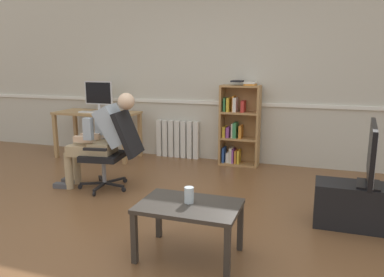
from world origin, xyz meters
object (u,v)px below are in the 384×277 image
imac_monitor (99,94)px  keyboard (91,112)px  computer_mouse (108,112)px  office_chair (114,148)px  tv_screen (372,154)px  coffee_table (189,211)px  bookshelf (238,126)px  drinking_glass (189,195)px  person_seated (101,138)px  tv_stand (366,207)px  computer_desk (97,118)px  radiator (177,139)px

imac_monitor → keyboard: size_ratio=1.28×
imac_monitor → computer_mouse: bearing=-34.3°
office_chair → tv_screen: 2.82m
coffee_table → keyboard: bearing=136.0°
bookshelf → drinking_glass: bearing=-86.1°
tv_screen → office_chair: bearing=91.5°
person_seated → coffee_table: (1.56, -1.23, -0.26)m
drinking_glass → bookshelf: bearing=93.9°
office_chair → tv_stand: office_chair is taller
office_chair → drinking_glass: size_ratio=7.63×
bookshelf → office_chair: bookshelf is taller
computer_desk → tv_stand: computer_desk is taller
imac_monitor → tv_stand: 4.29m
tv_screen → coffee_table: bearing=132.2°
imac_monitor → tv_stand: imac_monitor is taller
keyboard → radiator: keyboard is taller
computer_desk → bookshelf: bearing=7.3°
bookshelf → office_chair: size_ratio=1.31×
bookshelf → coffee_table: 2.87m
bookshelf → coffee_table: size_ratio=1.62×
coffee_table → drinking_glass: bearing=108.8°
tv_screen → computer_mouse: bearing=74.5°
tv_stand → coffee_table: 1.75m
imac_monitor → bookshelf: (2.28, 0.21, -0.44)m
imac_monitor → radiator: bearing=14.0°
keyboard → drinking_glass: bearing=-43.8°
radiator → office_chair: 1.73m
imac_monitor → keyboard: (-0.02, -0.22, -0.27)m
computer_mouse → drinking_glass: size_ratio=0.78×
radiator → tv_stand: (2.63, -1.93, -0.10)m
imac_monitor → drinking_glass: size_ratio=3.89×
bookshelf → coffee_table: bookshelf is taller
imac_monitor → drinking_glass: 3.64m
tv_stand → coffee_table: bearing=-143.8°
imac_monitor → person_seated: size_ratio=0.42×
computer_mouse → bookshelf: (1.99, 0.41, -0.18)m
office_chair → tv_screen: (2.80, -0.22, 0.20)m
imac_monitor → computer_mouse: 0.44m
office_chair → drinking_glass: 1.85m
computer_desk → tv_screen: (3.89, -1.54, 0.07)m
coffee_table → drinking_glass: (-0.01, 0.03, 0.12)m
keyboard → tv_screen: bearing=-19.6°
coffee_table → drinking_glass: size_ratio=6.21×
computer_mouse → radiator: 1.19m
bookshelf → office_chair: 2.00m
imac_monitor → coffee_table: 3.68m
tv_screen → imac_monitor: bearing=73.5°
computer_desk → bookshelf: size_ratio=1.05×
office_chair → coffee_table: bearing=40.1°
keyboard → person_seated: bearing=-51.6°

